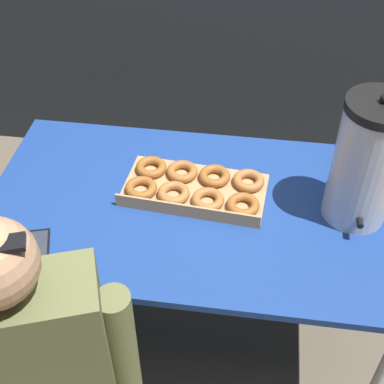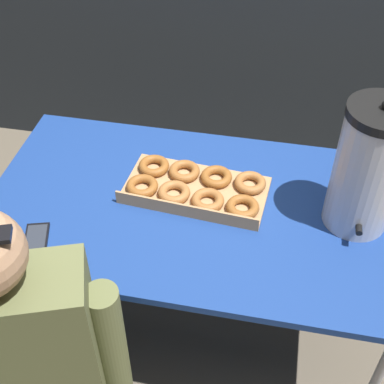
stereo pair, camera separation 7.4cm
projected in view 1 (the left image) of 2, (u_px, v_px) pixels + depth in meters
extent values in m
plane|color=brown|center=(192.00, 321.00, 2.31)|extent=(12.00, 12.00, 0.00)
cube|color=navy|center=(192.00, 208.00, 1.84)|extent=(1.42, 0.82, 0.03)
cylinder|color=#ADADB2|center=(377.00, 381.00, 1.75)|extent=(0.03, 0.03, 0.68)
cylinder|color=#ADADB2|center=(58.00, 193.00, 2.41)|extent=(0.03, 0.03, 0.68)
cylinder|color=#ADADB2|center=(358.00, 222.00, 2.28)|extent=(0.03, 0.03, 0.68)
cube|color=tan|center=(195.00, 190.00, 1.87)|extent=(0.51, 0.30, 0.02)
cube|color=tan|center=(186.00, 209.00, 1.77)|extent=(0.49, 0.05, 0.04)
torus|color=#955825|center=(141.00, 188.00, 1.85)|extent=(0.13, 0.13, 0.03)
torus|color=#A66835|center=(174.00, 193.00, 1.83)|extent=(0.16, 0.16, 0.03)
torus|color=#A26431|center=(208.00, 200.00, 1.80)|extent=(0.15, 0.15, 0.03)
torus|color=#965926|center=(243.00, 205.00, 1.78)|extent=(0.16, 0.16, 0.03)
torus|color=#945724|center=(151.00, 167.00, 1.93)|extent=(0.16, 0.16, 0.03)
torus|color=#9D602D|center=(182.00, 172.00, 1.91)|extent=(0.16, 0.16, 0.03)
torus|color=#945724|center=(215.00, 176.00, 1.89)|extent=(0.13, 0.13, 0.03)
torus|color=#A36633|center=(249.00, 181.00, 1.87)|extent=(0.13, 0.13, 0.03)
cylinder|color=silver|center=(366.00, 166.00, 1.66)|extent=(0.21, 0.21, 0.41)
cylinder|color=black|center=(383.00, 107.00, 1.51)|extent=(0.21, 0.21, 0.03)
cylinder|color=black|center=(360.00, 221.00, 1.67)|extent=(0.02, 0.05, 0.02)
cube|color=black|center=(37.00, 248.00, 1.68)|extent=(0.11, 0.17, 0.01)
cube|color=#2D333D|center=(37.00, 247.00, 1.68)|extent=(0.10, 0.15, 0.00)
cube|color=#60663D|center=(30.00, 358.00, 1.38)|extent=(0.45, 0.31, 0.57)
cylinder|color=#60663D|center=(121.00, 348.00, 1.44)|extent=(0.09, 0.09, 0.45)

